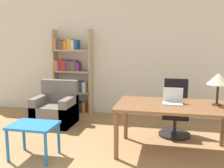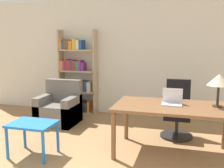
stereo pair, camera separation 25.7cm
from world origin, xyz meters
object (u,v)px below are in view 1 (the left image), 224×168
(laptop, at_px, (173,100))
(table_lamp, at_px, (218,79))
(desk, at_px, (173,110))
(office_chair, at_px, (175,112))
(bookshelf, at_px, (71,78))
(side_table_blue, at_px, (33,129))
(armchair, at_px, (56,110))

(laptop, distance_m, table_lamp, 0.74)
(desk, bearing_deg, office_chair, 86.62)
(office_chair, relative_size, bookshelf, 0.52)
(office_chair, height_order, side_table_blue, office_chair)
(office_chair, xyz_separation_m, armchair, (-2.43, 0.10, -0.13))
(table_lamp, relative_size, armchair, 0.54)
(table_lamp, bearing_deg, desk, -169.79)
(table_lamp, bearing_deg, laptop, -176.01)
(office_chair, height_order, bookshelf, bookshelf)
(laptop, xyz_separation_m, bookshelf, (-2.35, 1.75, 0.03))
(office_chair, bearing_deg, desk, -93.38)
(armchair, bearing_deg, desk, -21.45)
(bookshelf, bearing_deg, laptop, -36.69)
(desk, relative_size, laptop, 5.72)
(desk, distance_m, table_lamp, 0.80)
(table_lamp, bearing_deg, office_chair, 129.24)
(laptop, height_order, bookshelf, bookshelf)
(laptop, relative_size, armchair, 0.34)
(laptop, bearing_deg, office_chair, 85.17)
(side_table_blue, xyz_separation_m, armchair, (-0.36, 1.56, -0.14))
(side_table_blue, bearing_deg, desk, 17.32)
(desk, relative_size, bookshelf, 0.87)
(desk, distance_m, side_table_blue, 2.13)
(office_chair, bearing_deg, side_table_blue, -144.69)
(office_chair, bearing_deg, table_lamp, -50.76)
(side_table_blue, bearing_deg, table_lamp, 15.65)
(bookshelf, bearing_deg, side_table_blue, -81.88)
(table_lamp, relative_size, office_chair, 0.47)
(table_lamp, relative_size, bookshelf, 0.24)
(table_lamp, height_order, bookshelf, bookshelf)
(office_chair, bearing_deg, bookshelf, 157.79)
(desk, distance_m, armchair, 2.59)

